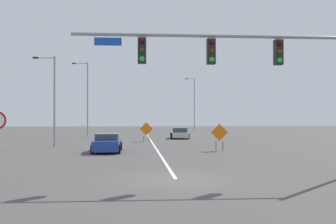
% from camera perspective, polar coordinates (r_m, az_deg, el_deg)
% --- Properties ---
extents(ground, '(172.85, 172.85, 0.00)m').
position_cam_1_polar(ground, '(17.20, 1.08, -9.18)').
color(ground, '#4C4947').
extents(road_centre_stripe, '(0.16, 96.03, 0.01)m').
position_cam_1_polar(road_centre_stripe, '(65.01, -3.08, -2.81)').
color(road_centre_stripe, white).
rests_on(road_centre_stripe, ground).
extents(traffic_signal_assembly, '(11.47, 0.44, 6.23)m').
position_cam_1_polar(traffic_signal_assembly, '(17.66, 10.71, 6.75)').
color(traffic_signal_assembly, gray).
rests_on(traffic_signal_assembly, ground).
extents(street_lamp_mid_left, '(2.01, 0.24, 9.27)m').
position_cam_1_polar(street_lamp_mid_left, '(52.98, -11.09, 2.17)').
color(street_lamp_mid_left, gray).
rests_on(street_lamp_mid_left, ground).
extents(street_lamp_mid_right, '(1.87, 0.24, 7.61)m').
position_cam_1_polar(street_lamp_mid_right, '(36.25, -15.49, 2.06)').
color(street_lamp_mid_right, gray).
rests_on(street_lamp_mid_right, ground).
extents(street_lamp_near_right, '(1.73, 0.24, 9.36)m').
position_cam_1_polar(street_lamp_near_right, '(74.68, 3.54, 1.39)').
color(street_lamp_near_right, gray).
rests_on(street_lamp_near_right, ground).
extents(construction_sign_left_lane, '(1.27, 0.24, 2.00)m').
position_cam_1_polar(construction_sign_left_lane, '(31.05, 7.04, -2.97)').
color(construction_sign_left_lane, orange).
rests_on(construction_sign_left_lane, ground).
extents(construction_sign_median_far, '(1.34, 0.19, 1.95)m').
position_cam_1_polar(construction_sign_median_far, '(41.89, -2.99, -2.42)').
color(construction_sign_median_far, orange).
rests_on(construction_sign_median_far, ground).
extents(car_blue_far, '(2.02, 4.48, 1.32)m').
position_cam_1_polar(car_blue_far, '(30.24, -8.31, -4.23)').
color(car_blue_far, '#1E389E').
rests_on(car_blue_far, ground).
extents(car_silver_approaching, '(2.20, 4.30, 1.24)m').
position_cam_1_polar(car_silver_approaching, '(47.58, 1.59, -2.93)').
color(car_silver_approaching, '#B7BABF').
rests_on(car_silver_approaching, ground).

